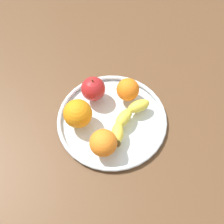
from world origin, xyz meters
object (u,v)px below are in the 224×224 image
object	(u,v)px
banana	(127,120)
fruit_bowl	(112,119)
apple	(93,89)
orange_center	(78,114)
orange_back_left	(128,90)
orange_back_right	(103,143)

from	to	relation	value
banana	fruit_bowl	bearing A→B (deg)	-76.54
apple	orange_center	xyz separation A→B (cm)	(9.30, -0.88, 0.41)
orange_back_left	apple	bearing A→B (deg)	-71.95
fruit_bowl	banana	world-z (taller)	banana
orange_center	banana	bearing A→B (deg)	106.25
banana	orange_center	size ratio (longest dim) A/B	2.26
orange_back_right	fruit_bowl	bearing A→B (deg)	-174.44
apple	fruit_bowl	bearing A→B (deg)	54.25
fruit_bowl	orange_center	bearing A→B (deg)	-64.80
apple	orange_back_right	xyz separation A→B (cm)	(15.07, 8.41, 0.05)
orange_back_right	orange_back_left	size ratio (longest dim) A/B	1.08
banana	orange_back_left	world-z (taller)	orange_back_left
banana	orange_center	world-z (taller)	orange_center
fruit_bowl	orange_back_left	size ratio (longest dim) A/B	4.73
fruit_bowl	orange_center	world-z (taller)	orange_center
fruit_bowl	orange_back_right	distance (cm)	10.72
fruit_bowl	orange_back_right	xyz separation A→B (cm)	(9.70, 0.95, 4.45)
orange_center	orange_back_left	size ratio (longest dim) A/B	1.19
orange_back_right	orange_back_left	distance (cm)	18.17
orange_back_right	orange_back_left	xyz separation A→B (cm)	(-18.14, 1.00, -0.28)
apple	orange_back_left	world-z (taller)	apple
banana	apple	distance (cm)	13.14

